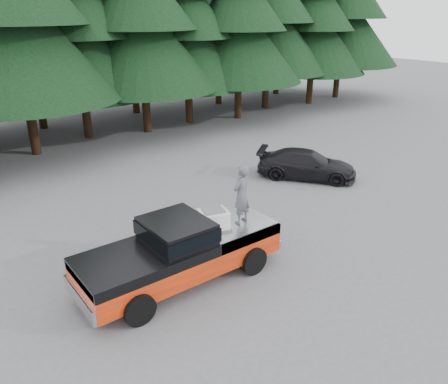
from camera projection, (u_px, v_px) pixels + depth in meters
ground at (207, 261)px, 13.53m from camera, size 120.00×120.00×0.00m
pickup_truck at (181, 259)px, 12.35m from camera, size 6.00×2.04×1.33m
truck_cab at (177, 230)px, 11.92m from camera, size 1.66×1.90×0.59m
air_compressor at (213, 220)px, 12.54m from camera, size 0.95×0.86×0.55m
man_on_bed at (242, 195)px, 12.69m from camera, size 0.74×0.59×1.79m
parked_car at (307, 164)px, 20.00m from camera, size 4.16×4.64×1.29m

